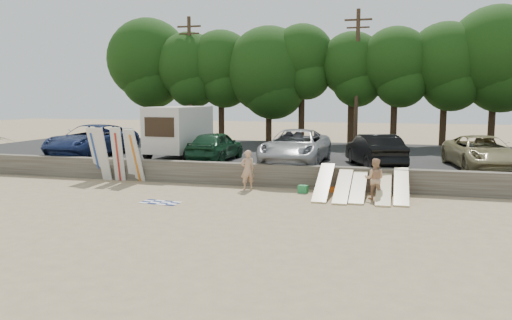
% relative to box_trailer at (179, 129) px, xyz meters
% --- Properties ---
extents(ground, '(120.00, 120.00, 0.00)m').
position_rel_box_trailer_xyz_m(ground, '(6.65, -6.44, -2.24)').
color(ground, tan).
rests_on(ground, ground).
extents(seawall, '(44.00, 0.50, 1.00)m').
position_rel_box_trailer_xyz_m(seawall, '(6.65, -3.44, -1.74)').
color(seawall, '#6B6356').
rests_on(seawall, ground).
extents(parking_lot, '(44.00, 14.50, 0.70)m').
position_rel_box_trailer_xyz_m(parking_lot, '(6.65, 4.06, -1.89)').
color(parking_lot, '#282828').
rests_on(parking_lot, ground).
extents(treeline, '(34.01, 6.34, 9.32)m').
position_rel_box_trailer_xyz_m(treeline, '(6.18, 11.03, 4.20)').
color(treeline, '#382616').
rests_on(treeline, parking_lot).
extents(utility_poles, '(25.80, 0.26, 9.00)m').
position_rel_box_trailer_xyz_m(utility_poles, '(8.65, 9.56, 3.19)').
color(utility_poles, '#473321').
rests_on(utility_poles, parking_lot).
extents(box_trailer, '(2.62, 4.42, 2.74)m').
position_rel_box_trailer_xyz_m(box_trailer, '(0.00, 0.00, 0.00)').
color(box_trailer, beige).
rests_on(box_trailer, parking_lot).
extents(car_0, '(2.98, 6.25, 1.72)m').
position_rel_box_trailer_xyz_m(car_0, '(-5.16, -0.30, -0.68)').
color(car_0, '#16224E').
rests_on(car_0, parking_lot).
extents(car_1, '(1.94, 4.51, 1.52)m').
position_rel_box_trailer_xyz_m(car_1, '(2.29, -0.57, -0.78)').
color(car_1, '#153B23').
rests_on(car_1, parking_lot).
extents(car_2, '(2.85, 6.07, 1.68)m').
position_rel_box_trailer_xyz_m(car_2, '(6.52, -0.78, -0.70)').
color(car_2, '#9C9DA1').
rests_on(car_2, parking_lot).
extents(car_3, '(3.09, 4.98, 1.55)m').
position_rel_box_trailer_xyz_m(car_3, '(10.28, -0.91, -0.76)').
color(car_3, black).
rests_on(car_3, parking_lot).
extents(car_4, '(3.27, 5.71, 1.50)m').
position_rel_box_trailer_xyz_m(car_4, '(15.03, -0.18, -0.79)').
color(car_4, '#8E835A').
rests_on(car_4, parking_lot).
extents(surfboard_upright_0, '(0.59, 0.79, 2.53)m').
position_rel_box_trailer_xyz_m(surfboard_upright_0, '(-2.63, -3.82, -0.97)').
color(surfboard_upright_0, silver).
rests_on(surfboard_upright_0, ground).
extents(surfboard_upright_1, '(0.56, 0.71, 2.54)m').
position_rel_box_trailer_xyz_m(surfboard_upright_1, '(-2.11, -4.05, -0.96)').
color(surfboard_upright_1, silver).
rests_on(surfboard_upright_1, ground).
extents(surfboard_upright_2, '(0.57, 0.61, 2.56)m').
position_rel_box_trailer_xyz_m(surfboard_upright_2, '(-1.35, -3.99, -0.95)').
color(surfboard_upright_2, silver).
rests_on(surfboard_upright_2, ground).
extents(surfboard_upright_3, '(0.51, 0.56, 2.56)m').
position_rel_box_trailer_xyz_m(surfboard_upright_3, '(-0.75, -3.85, -0.95)').
color(surfboard_upright_3, silver).
rests_on(surfboard_upright_3, ground).
extents(surfboard_upright_4, '(0.60, 0.90, 2.50)m').
position_rel_box_trailer_xyz_m(surfboard_upright_4, '(-0.43, -4.04, -0.99)').
color(surfboard_upright_4, silver).
rests_on(surfboard_upright_4, ground).
extents(surfboard_low_0, '(0.56, 2.82, 1.16)m').
position_rel_box_trailer_xyz_m(surfboard_low_0, '(8.48, -5.04, -1.66)').
color(surfboard_low_0, beige).
rests_on(surfboard_low_0, ground).
extents(surfboard_low_1, '(0.56, 2.89, 0.95)m').
position_rel_box_trailer_xyz_m(surfboard_low_1, '(9.25, -5.10, -1.76)').
color(surfboard_low_1, beige).
rests_on(surfboard_low_1, ground).
extents(surfboard_low_2, '(0.56, 2.89, 0.94)m').
position_rel_box_trailer_xyz_m(surfboard_low_2, '(9.85, -4.91, -1.76)').
color(surfboard_low_2, beige).
rests_on(surfboard_low_2, ground).
extents(surfboard_low_3, '(0.56, 2.91, 0.85)m').
position_rel_box_trailer_xyz_m(surfboard_low_3, '(10.81, -5.02, -1.81)').
color(surfboard_low_3, beige).
rests_on(surfboard_low_3, ground).
extents(surfboard_low_4, '(0.56, 2.85, 1.07)m').
position_rel_box_trailer_xyz_m(surfboard_low_4, '(11.46, -4.86, -1.70)').
color(surfboard_low_4, beige).
rests_on(surfboard_low_4, ground).
extents(beachgoer_a, '(0.74, 0.69, 1.71)m').
position_rel_box_trailer_xyz_m(beachgoer_a, '(5.11, -4.39, -1.38)').
color(beachgoer_a, tan).
rests_on(beachgoer_a, ground).
extents(beachgoer_b, '(0.79, 0.62, 1.60)m').
position_rel_box_trailer_xyz_m(beachgoer_b, '(10.45, -5.08, -1.43)').
color(beachgoer_b, tan).
rests_on(beachgoer_b, ground).
extents(cooler, '(0.43, 0.37, 0.32)m').
position_rel_box_trailer_xyz_m(cooler, '(7.56, -4.54, -2.08)').
color(cooler, '#268B48').
rests_on(cooler, ground).
extents(gear_bag, '(0.35, 0.31, 0.22)m').
position_rel_box_trailer_xyz_m(gear_bag, '(8.78, -4.04, -2.13)').
color(gear_bag, orange).
rests_on(gear_bag, ground).
extents(beach_towel, '(1.63, 1.63, 0.00)m').
position_rel_box_trailer_xyz_m(beach_towel, '(2.71, -7.86, -2.23)').
color(beach_towel, white).
rests_on(beach_towel, ground).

